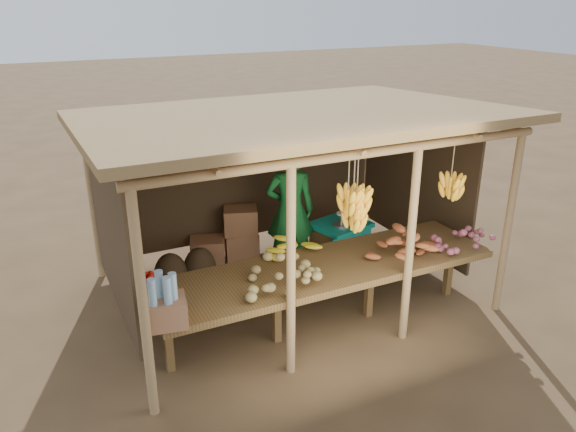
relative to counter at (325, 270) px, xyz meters
name	(u,v)px	position (x,y,z in m)	size (l,w,h in m)	color
ground	(288,291)	(0.00, 0.95, -0.74)	(60.00, 60.00, 0.00)	brown
stall_structure	(293,147)	(0.06, 0.96, 1.18)	(4.70, 3.50, 2.43)	tan
counter	(325,270)	(0.00, 0.00, 0.00)	(3.90, 1.05, 0.80)	brown
potato_heap	(280,269)	(-0.64, -0.18, 0.24)	(0.96, 0.57, 0.36)	#93814C
sweet_potato_heap	(405,245)	(0.88, -0.25, 0.24)	(0.92, 0.55, 0.36)	#AF572D
onion_heap	(461,232)	(1.70, -0.24, 0.24)	(0.83, 0.50, 0.36)	#A34F61
banana_pile	(290,240)	(-0.23, 0.44, 0.24)	(0.62, 0.37, 0.35)	yellow
tomato_basin	(146,283)	(-1.90, 0.31, 0.14)	(0.34, 0.34, 0.18)	navy
bottle_box	(163,305)	(-1.90, -0.39, 0.26)	(0.45, 0.39, 0.51)	#986444
vendor	(290,211)	(0.28, 1.47, 0.16)	(0.65, 0.43, 1.79)	#186C2C
tarp_crate	(340,243)	(0.97, 1.28, -0.38)	(0.85, 0.78, 0.86)	brown
carton_stack	(230,239)	(-0.34, 2.15, -0.41)	(1.07, 0.49, 0.75)	#986444
burlap_sacks	(185,268)	(-1.14, 1.68, -0.48)	(0.83, 0.43, 0.58)	#453320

